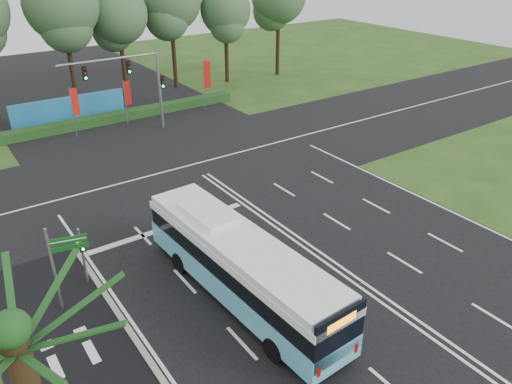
# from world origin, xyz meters

# --- Properties ---
(ground) EXTENTS (120.00, 120.00, 0.00)m
(ground) POSITION_xyz_m (0.00, 0.00, 0.00)
(ground) COLOR #234617
(ground) RESTS_ON ground
(road_main) EXTENTS (20.00, 120.00, 0.04)m
(road_main) POSITION_xyz_m (0.00, 0.00, 0.02)
(road_main) COLOR black
(road_main) RESTS_ON ground
(road_cross) EXTENTS (120.00, 14.00, 0.05)m
(road_cross) POSITION_xyz_m (0.00, 12.00, 0.03)
(road_cross) COLOR black
(road_cross) RESTS_ON ground
(bike_path) EXTENTS (5.00, 18.00, 0.06)m
(bike_path) POSITION_xyz_m (-12.50, -3.00, 0.03)
(bike_path) COLOR black
(bike_path) RESTS_ON ground
(kerb_strip) EXTENTS (0.25, 18.00, 0.12)m
(kerb_strip) POSITION_xyz_m (-10.10, -3.00, 0.06)
(kerb_strip) COLOR gray
(kerb_strip) RESTS_ON ground
(city_bus) EXTENTS (3.09, 12.28, 3.50)m
(city_bus) POSITION_xyz_m (-5.04, -2.54, 1.76)
(city_bus) COLOR #59B0CE
(city_bus) RESTS_ON ground
(pedestrian_signal) EXTENTS (0.27, 0.40, 3.02)m
(pedestrian_signal) POSITION_xyz_m (-10.45, 2.56, 1.65)
(pedestrian_signal) COLOR gray
(pedestrian_signal) RESTS_ON ground
(street_sign) EXTENTS (1.58, 0.49, 4.17)m
(street_sign) POSITION_xyz_m (-11.65, 1.32, 2.62)
(street_sign) COLOR gray
(street_sign) RESTS_ON ground
(banner_flag_left) EXTENTS (0.62, 0.08, 4.21)m
(banner_flag_left) POSITION_xyz_m (-4.63, 22.41, 2.76)
(banner_flag_left) COLOR gray
(banner_flag_left) RESTS_ON ground
(banner_flag_mid) EXTENTS (0.57, 0.17, 3.90)m
(banner_flag_mid) POSITION_xyz_m (0.09, 23.19, 2.57)
(banner_flag_mid) COLOR gray
(banner_flag_mid) RESTS_ON ground
(banner_flag_right) EXTENTS (0.68, 0.25, 4.73)m
(banner_flag_right) POSITION_xyz_m (7.75, 22.77, 3.08)
(banner_flag_right) COLOR gray
(banner_flag_right) RESTS_ON ground
(palm_tree) EXTENTS (3.20, 3.20, 7.65)m
(palm_tree) POSITION_xyz_m (-14.50, -8.00, 6.44)
(palm_tree) COLOR #382614
(palm_tree) RESTS_ON ground
(traffic_light_gantry) EXTENTS (8.41, 0.28, 7.00)m
(traffic_light_gantry) POSITION_xyz_m (0.21, 20.50, 4.66)
(traffic_light_gantry) COLOR gray
(traffic_light_gantry) RESTS_ON ground
(hedge) EXTENTS (22.00, 1.20, 0.80)m
(hedge) POSITION_xyz_m (0.00, 24.50, 0.40)
(hedge) COLOR #153A15
(hedge) RESTS_ON ground
(blue_hoarding) EXTENTS (10.00, 0.30, 2.20)m
(blue_hoarding) POSITION_xyz_m (-4.00, 27.00, 1.10)
(blue_hoarding) COLOR #1D6DA1
(blue_hoarding) RESTS_ON ground
(eucalyptus_row) EXTENTS (48.69, 8.19, 12.90)m
(eucalyptus_row) POSITION_xyz_m (-1.46, 31.14, 9.01)
(eucalyptus_row) COLOR black
(eucalyptus_row) RESTS_ON ground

